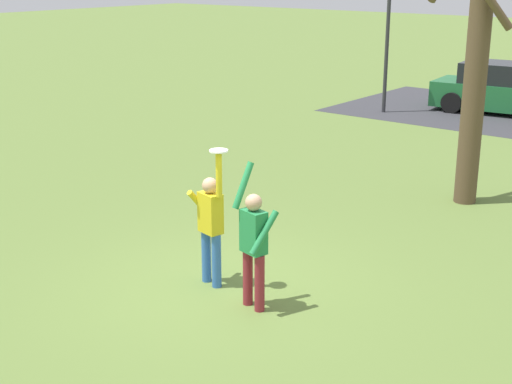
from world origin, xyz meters
The scene contains 7 objects.
ground_plane centered at (0.00, 0.00, 0.00)m, with size 120.00×120.00×0.00m, color olive.
person_catcher centered at (-0.21, -0.05, 0.98)m, with size 0.57×0.49×2.08m.
person_defender centered at (0.77, -0.27, 0.98)m, with size 0.60×0.52×2.04m.
frisbee_disc centered at (0.01, -0.10, 2.09)m, with size 0.26×0.26×0.02m, color white.
parked_car_green centered at (-1.92, 15.67, 0.73)m, with size 4.27×2.38×1.59m.
bare_tree_tall centered at (1.13, 6.09, 3.46)m, with size 1.72×1.56×6.93m.
lamppost_by_lot centered at (-4.80, 13.39, 2.59)m, with size 0.28×0.28×4.26m.
Camera 1 is at (6.58, -7.50, 4.56)m, focal length 51.47 mm.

